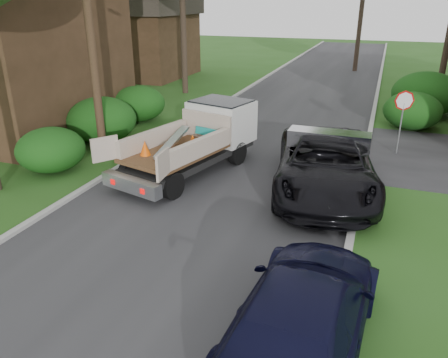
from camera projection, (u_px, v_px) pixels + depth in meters
ground at (175, 242)px, 10.90m from camera, size 120.00×120.00×0.00m
road at (273, 134)px, 19.57m from camera, size 8.00×90.00×0.02m
curb_left at (189, 124)px, 20.84m from camera, size 0.20×90.00×0.12m
curb_right at (368, 142)px, 18.26m from camera, size 0.20×90.00×0.12m
stop_sign at (403, 109)px, 16.39m from camera, size 0.71×0.32×2.48m
utility_pole at (88, 13)px, 14.95m from camera, size 2.42×1.25×10.00m
house_left_far at (139, 35)px, 33.06m from camera, size 7.56×7.56×6.00m
hedge_left_a at (51, 150)px, 15.16m from camera, size 2.34×2.34×1.53m
hedge_left_b at (102, 120)px, 18.22m from camera, size 2.86×2.86×1.87m
hedge_left_c at (138, 103)px, 21.39m from camera, size 2.60×2.60×1.70m
hedge_right_a at (412, 111)px, 20.03m from camera, size 2.60×2.60×1.70m
hedge_right_b at (426, 94)px, 22.31m from camera, size 3.38×3.38×2.21m
flatbed_truck at (204, 134)px, 15.42m from camera, size 3.79×6.21×2.20m
black_pickup at (325, 164)px, 13.52m from camera, size 3.96×6.78×1.77m
navy_suv at (303, 314)px, 7.30m from camera, size 2.47×5.35×1.51m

